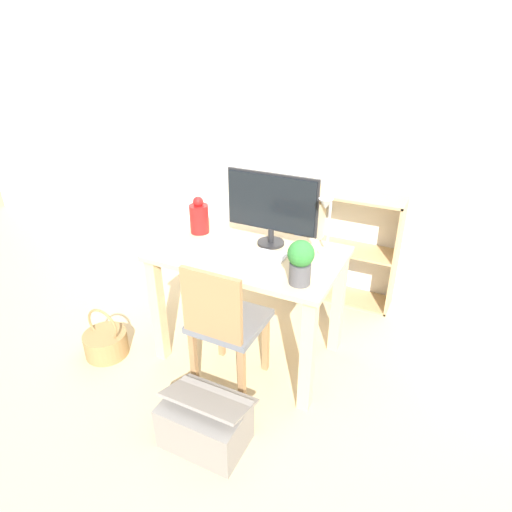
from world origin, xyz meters
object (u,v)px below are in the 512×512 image
object	(u,v)px
vase	(199,217)
storage_box	(205,422)
chair	(224,322)
monitor	(272,205)
potted_plant	(301,261)
keyboard	(253,253)
desk_lamp	(326,221)
basket	(106,342)
bookshelf	(320,246)

from	to	relation	value
vase	storage_box	bearing A→B (deg)	-58.08
chair	monitor	bearing A→B (deg)	73.35
monitor	potted_plant	bearing A→B (deg)	-48.07
keyboard	desk_lamp	xyz separation A→B (m)	(0.39, 0.14, 0.22)
keyboard	basket	xyz separation A→B (m)	(-0.90, -0.42, -0.68)
basket	desk_lamp	bearing A→B (deg)	23.46
desk_lamp	storage_box	distance (m)	1.26
keyboard	basket	bearing A→B (deg)	-155.23
desk_lamp	storage_box	size ratio (longest dim) A/B	0.85
vase	desk_lamp	xyz separation A→B (m)	(0.85, 0.01, 0.12)
vase	storage_box	xyz separation A→B (m)	(0.53, -0.86, -0.74)
keyboard	desk_lamp	bearing A→B (deg)	20.28
bookshelf	keyboard	bearing A→B (deg)	-96.43
keyboard	basket	distance (m)	1.21
keyboard	storage_box	distance (m)	0.97
bookshelf	potted_plant	bearing A→B (deg)	-77.79
desk_lamp	bookshelf	size ratio (longest dim) A/B	0.43
vase	potted_plant	world-z (taller)	vase
desk_lamp	bookshelf	xyz separation A→B (m)	(-0.28, 0.84, -0.58)
keyboard	bookshelf	xyz separation A→B (m)	(0.11, 0.98, -0.36)
monitor	basket	xyz separation A→B (m)	(-0.94, -0.59, -0.94)
storage_box	potted_plant	bearing A→B (deg)	61.59
desk_lamp	vase	bearing A→B (deg)	-179.33
desk_lamp	potted_plant	distance (m)	0.35
keyboard	chair	world-z (taller)	chair
desk_lamp	bookshelf	bearing A→B (deg)	108.29
potted_plant	basket	bearing A→B (deg)	-169.83
basket	potted_plant	bearing A→B (deg)	10.17
potted_plant	storage_box	world-z (taller)	potted_plant
bookshelf	vase	bearing A→B (deg)	-123.95
keyboard	vase	size ratio (longest dim) A/B	1.58
storage_box	desk_lamp	bearing A→B (deg)	70.17
monitor	chair	xyz separation A→B (m)	(-0.07, -0.48, -0.56)
vase	storage_box	world-z (taller)	vase
desk_lamp	chair	world-z (taller)	desk_lamp
potted_plant	chair	distance (m)	0.60
vase	potted_plant	size ratio (longest dim) A/B	1.01
keyboard	bookshelf	size ratio (longest dim) A/B	0.44
vase	basket	distance (m)	1.05
desk_lamp	potted_plant	world-z (taller)	desk_lamp
chair	storage_box	size ratio (longest dim) A/B	1.92
vase	basket	bearing A→B (deg)	-128.90
chair	potted_plant	bearing A→B (deg)	8.02
potted_plant	basket	xyz separation A→B (m)	(-1.27, -0.23, -0.81)
chair	storage_box	xyz separation A→B (m)	(0.11, -0.42, -0.33)
vase	desk_lamp	world-z (taller)	desk_lamp
keyboard	vase	world-z (taller)	vase
chair	bookshelf	size ratio (longest dim) A/B	0.96
potted_plant	vase	bearing A→B (deg)	158.60
monitor	desk_lamp	bearing A→B (deg)	-5.56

